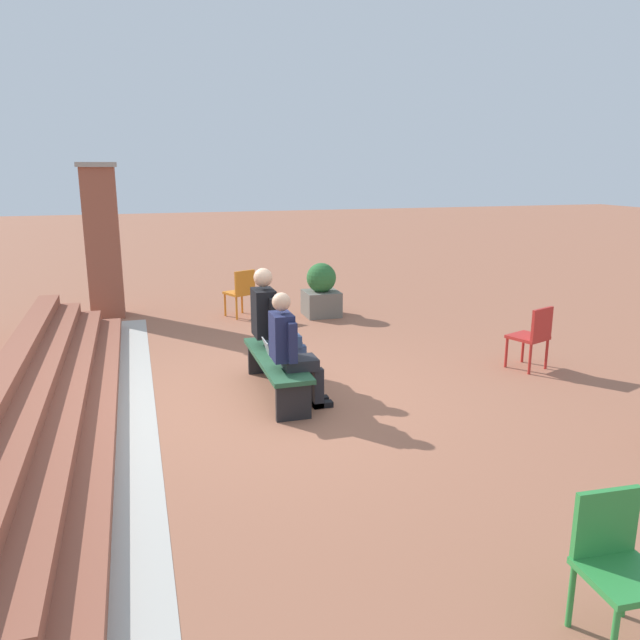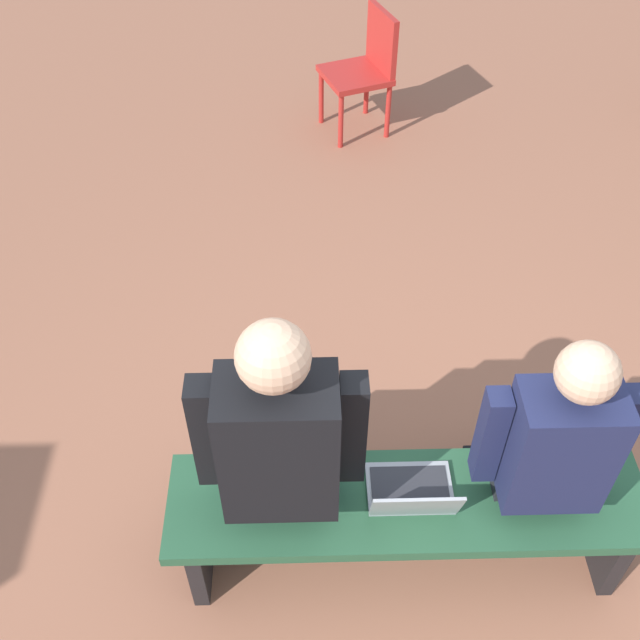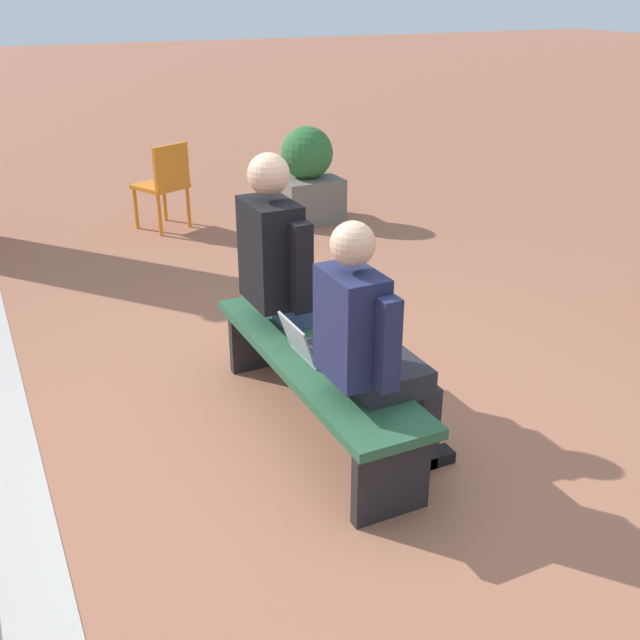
{
  "view_description": "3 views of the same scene",
  "coord_description": "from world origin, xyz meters",
  "px_view_note": "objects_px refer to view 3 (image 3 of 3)",
  "views": [
    {
      "loc": [
        -6.56,
        1.28,
        2.59
      ],
      "look_at": [
        0.04,
        -0.69,
        0.88
      ],
      "focal_mm": 35.0,
      "sensor_mm": 36.0,
      "label": 1
    },
    {
      "loc": [
        0.52,
        1.28,
        2.9
      ],
      "look_at": [
        0.47,
        -0.63,
        0.96
      ],
      "focal_mm": 42.0,
      "sensor_mm": 36.0,
      "label": 2
    },
    {
      "loc": [
        -2.98,
        1.28,
        2.21
      ],
      "look_at": [
        0.12,
        -0.21,
        0.65
      ],
      "focal_mm": 42.0,
      "sensor_mm": 36.0,
      "label": 3
    }
  ],
  "objects_px": {
    "bench": "(314,371)",
    "person_student": "(371,345)",
    "plastic_chair_near_bench_left": "(165,181)",
    "planter": "(307,177)",
    "person_adult": "(290,271)",
    "laptop": "(313,347)"
  },
  "relations": [
    {
      "from": "person_adult",
      "to": "laptop",
      "type": "relative_size",
      "value": 4.41
    },
    {
      "from": "person_adult",
      "to": "planter",
      "type": "relative_size",
      "value": 1.5
    },
    {
      "from": "bench",
      "to": "person_adult",
      "type": "xyz_separation_m",
      "value": [
        0.47,
        -0.07,
        0.39
      ]
    },
    {
      "from": "bench",
      "to": "person_adult",
      "type": "distance_m",
      "value": 0.61
    },
    {
      "from": "planter",
      "to": "bench",
      "type": "bearing_deg",
      "value": 155.72
    },
    {
      "from": "bench",
      "to": "plastic_chair_near_bench_left",
      "type": "bearing_deg",
      "value": -3.8
    },
    {
      "from": "person_student",
      "to": "laptop",
      "type": "xyz_separation_m",
      "value": [
        0.46,
        0.08,
        -0.2
      ]
    },
    {
      "from": "bench",
      "to": "person_student",
      "type": "bearing_deg",
      "value": -172.15
    },
    {
      "from": "person_adult",
      "to": "person_student",
      "type": "bearing_deg",
      "value": 179.59
    },
    {
      "from": "person_student",
      "to": "plastic_chair_near_bench_left",
      "type": "xyz_separation_m",
      "value": [
        4.37,
        -0.19,
        -0.22
      ]
    },
    {
      "from": "bench",
      "to": "person_student",
      "type": "xyz_separation_m",
      "value": [
        -0.47,
        -0.06,
        0.34
      ]
    },
    {
      "from": "person_adult",
      "to": "laptop",
      "type": "xyz_separation_m",
      "value": [
        -0.47,
        0.08,
        -0.25
      ]
    },
    {
      "from": "laptop",
      "to": "planter",
      "type": "xyz_separation_m",
      "value": [
        3.61,
        -1.64,
        -0.06
      ]
    },
    {
      "from": "person_student",
      "to": "planter",
      "type": "height_order",
      "value": "person_student"
    },
    {
      "from": "plastic_chair_near_bench_left",
      "to": "planter",
      "type": "xyz_separation_m",
      "value": [
        -0.29,
        -1.37,
        -0.04
      ]
    },
    {
      "from": "person_adult",
      "to": "plastic_chair_near_bench_left",
      "type": "relative_size",
      "value": 1.68
    },
    {
      "from": "bench",
      "to": "planter",
      "type": "xyz_separation_m",
      "value": [
        3.61,
        -1.63,
        0.08
      ]
    },
    {
      "from": "plastic_chair_near_bench_left",
      "to": "planter",
      "type": "bearing_deg",
      "value": -102.0
    },
    {
      "from": "laptop",
      "to": "planter",
      "type": "distance_m",
      "value": 3.97
    },
    {
      "from": "bench",
      "to": "plastic_chair_near_bench_left",
      "type": "relative_size",
      "value": 2.14
    },
    {
      "from": "bench",
      "to": "person_student",
      "type": "relative_size",
      "value": 1.39
    },
    {
      "from": "laptop",
      "to": "plastic_chair_near_bench_left",
      "type": "distance_m",
      "value": 3.91
    }
  ]
}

